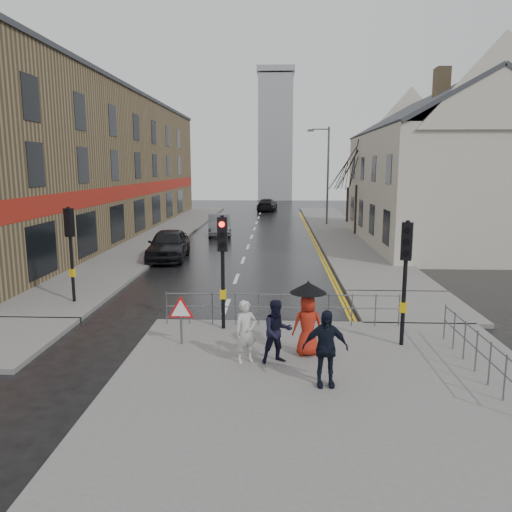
# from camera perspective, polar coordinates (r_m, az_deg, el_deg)

# --- Properties ---
(ground) EXTENTS (120.00, 120.00, 0.00)m
(ground) POSITION_cam_1_polar(r_m,az_deg,el_deg) (15.05, -4.58, -8.95)
(ground) COLOR black
(ground) RESTS_ON ground
(near_pavement) EXTENTS (10.00, 9.00, 0.14)m
(near_pavement) POSITION_cam_1_polar(r_m,az_deg,el_deg) (11.73, 8.43, -14.37)
(near_pavement) COLOR #605E5B
(near_pavement) RESTS_ON ground
(left_pavement) EXTENTS (4.00, 44.00, 0.14)m
(left_pavement) POSITION_cam_1_polar(r_m,az_deg,el_deg) (38.33, -10.12, 2.75)
(left_pavement) COLOR #605E5B
(left_pavement) RESTS_ON ground
(right_pavement) EXTENTS (4.00, 40.00, 0.14)m
(right_pavement) POSITION_cam_1_polar(r_m,az_deg,el_deg) (39.69, 9.21, 3.03)
(right_pavement) COLOR #605E5B
(right_pavement) RESTS_ON ground
(pavement_bridge_right) EXTENTS (4.00, 4.20, 0.14)m
(pavement_bridge_right) POSITION_cam_1_polar(r_m,az_deg,el_deg) (18.40, 17.25, -5.58)
(pavement_bridge_right) COLOR #605E5B
(pavement_bridge_right) RESTS_ON ground
(building_left_terrace) EXTENTS (8.00, 42.00, 10.00)m
(building_left_terrace) POSITION_cam_1_polar(r_m,az_deg,el_deg) (38.65, -18.78, 9.76)
(building_left_terrace) COLOR olive
(building_left_terrace) RESTS_ON ground
(building_right_cream) EXTENTS (9.00, 16.40, 10.10)m
(building_right_cream) POSITION_cam_1_polar(r_m,az_deg,el_deg) (33.70, 20.32, 9.32)
(building_right_cream) COLOR #B7B19F
(building_right_cream) RESTS_ON ground
(church_tower) EXTENTS (5.00, 5.00, 18.00)m
(church_tower) POSITION_cam_1_polar(r_m,az_deg,el_deg) (76.22, 2.23, 13.24)
(church_tower) COLOR #919399
(church_tower) RESTS_ON ground
(traffic_signal_near_left) EXTENTS (0.28, 0.27, 3.40)m
(traffic_signal_near_left) POSITION_cam_1_polar(r_m,az_deg,el_deg) (14.60, -3.84, 0.44)
(traffic_signal_near_left) COLOR black
(traffic_signal_near_left) RESTS_ON near_pavement
(traffic_signal_near_right) EXTENTS (0.34, 0.33, 3.40)m
(traffic_signal_near_right) POSITION_cam_1_polar(r_m,az_deg,el_deg) (13.77, 16.74, -0.57)
(traffic_signal_near_right) COLOR black
(traffic_signal_near_right) RESTS_ON near_pavement
(traffic_signal_far_left) EXTENTS (0.34, 0.33, 3.40)m
(traffic_signal_far_left) POSITION_cam_1_polar(r_m,az_deg,el_deg) (18.76, -20.47, 1.99)
(traffic_signal_far_left) COLOR black
(traffic_signal_far_left) RESTS_ON left_pavement
(guard_railing_front) EXTENTS (7.14, 0.04, 1.00)m
(guard_railing_front) POSITION_cam_1_polar(r_m,az_deg,el_deg) (15.26, 2.97, -5.27)
(guard_railing_front) COLOR #595B5E
(guard_railing_front) RESTS_ON near_pavement
(guard_railing_side) EXTENTS (0.04, 4.54, 1.00)m
(guard_railing_side) POSITION_cam_1_polar(r_m,az_deg,el_deg) (12.96, 23.94, -9.06)
(guard_railing_side) COLOR #595B5E
(guard_railing_side) RESTS_ON near_pavement
(warning_sign) EXTENTS (0.80, 0.07, 1.35)m
(warning_sign) POSITION_cam_1_polar(r_m,az_deg,el_deg) (13.72, -8.59, -6.37)
(warning_sign) COLOR #595B5E
(warning_sign) RESTS_ON near_pavement
(street_lamp) EXTENTS (1.83, 0.25, 8.00)m
(street_lamp) POSITION_cam_1_polar(r_m,az_deg,el_deg) (42.30, 7.98, 9.79)
(street_lamp) COLOR #595B5E
(street_lamp) RESTS_ON right_pavement
(tree_near) EXTENTS (2.40, 2.40, 6.58)m
(tree_near) POSITION_cam_1_polar(r_m,az_deg,el_deg) (36.56, 11.58, 10.31)
(tree_near) COLOR black
(tree_near) RESTS_ON right_pavement
(tree_far) EXTENTS (2.40, 2.40, 5.64)m
(tree_far) POSITION_cam_1_polar(r_m,az_deg,el_deg) (44.55, 10.55, 9.37)
(tree_far) COLOR black
(tree_far) RESTS_ON right_pavement
(pedestrian_a) EXTENTS (0.68, 0.60, 1.57)m
(pedestrian_a) POSITION_cam_1_polar(r_m,az_deg,el_deg) (12.40, -1.17, -8.64)
(pedestrian_a) COLOR #B8B7B3
(pedestrian_a) RESTS_ON near_pavement
(pedestrian_b) EXTENTS (0.92, 0.82, 1.59)m
(pedestrian_b) POSITION_cam_1_polar(r_m,az_deg,el_deg) (12.38, 2.44, -8.62)
(pedestrian_b) COLOR black
(pedestrian_b) RESTS_ON near_pavement
(pedestrian_with_umbrella) EXTENTS (0.96, 0.96, 1.92)m
(pedestrian_with_umbrella) POSITION_cam_1_polar(r_m,az_deg,el_deg) (12.84, 5.94, -6.62)
(pedestrian_with_umbrella) COLOR #A92313
(pedestrian_with_umbrella) RESTS_ON near_pavement
(pedestrian_d) EXTENTS (1.03, 0.47, 1.73)m
(pedestrian_d) POSITION_cam_1_polar(r_m,az_deg,el_deg) (11.20, 7.91, -10.39)
(pedestrian_d) COLOR black
(pedestrian_d) RESTS_ON near_pavement
(car_parked) EXTENTS (2.19, 4.91, 1.64)m
(car_parked) POSITION_cam_1_polar(r_m,az_deg,el_deg) (27.05, -9.98, 1.30)
(car_parked) COLOR black
(car_parked) RESTS_ON ground
(car_mid) EXTENTS (2.18, 4.70, 1.49)m
(car_mid) POSITION_cam_1_polar(r_m,az_deg,el_deg) (36.38, -4.23, 3.56)
(car_mid) COLOR #4D5053
(car_mid) RESTS_ON ground
(car_far) EXTENTS (2.41, 4.98, 1.40)m
(car_far) POSITION_cam_1_polar(r_m,az_deg,el_deg) (56.23, 1.28, 5.87)
(car_far) COLOR black
(car_far) RESTS_ON ground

